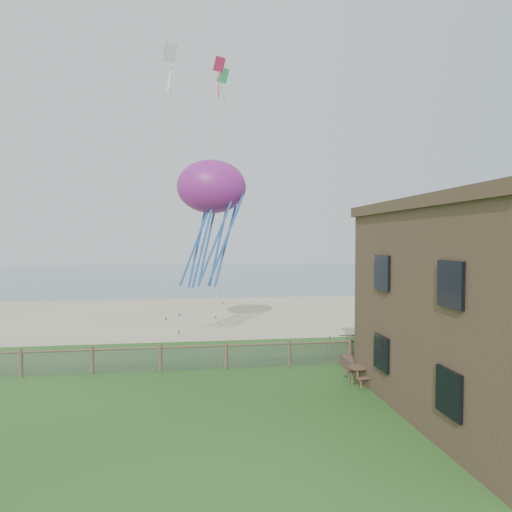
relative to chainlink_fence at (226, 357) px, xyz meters
name	(u,v)px	position (x,y,z in m)	size (l,w,h in m)	color
ground	(239,419)	(0.00, -6.00, -0.55)	(160.00, 160.00, 0.00)	#224F1B
sand_beach	(211,314)	(0.00, 16.00, -0.55)	(72.00, 20.00, 0.02)	tan
ocean	(201,274)	(0.00, 60.00, -0.55)	(160.00, 68.00, 0.02)	slate
chainlink_fence	(226,357)	(0.00, 0.00, 0.00)	(36.20, 0.20, 1.25)	brown
motel_deck	(496,359)	(13.00, -1.00, -0.30)	(15.00, 2.00, 0.50)	brown
picnic_table	(369,375)	(5.79, -3.00, -0.19)	(1.72, 1.30, 0.73)	brown
octopus_kite	(212,221)	(-0.40, 5.27, 6.52)	(3.76, 2.66, 7.75)	red
kite_white	(170,63)	(-2.98, 11.05, 17.56)	(1.22, 0.70, 2.62)	white
kite_red	(219,74)	(0.32, 9.64, 16.46)	(0.94, 0.70, 2.25)	#D82655
kite_green	(223,84)	(1.08, 17.25, 18.44)	(1.19, 0.70, 2.56)	#30B562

